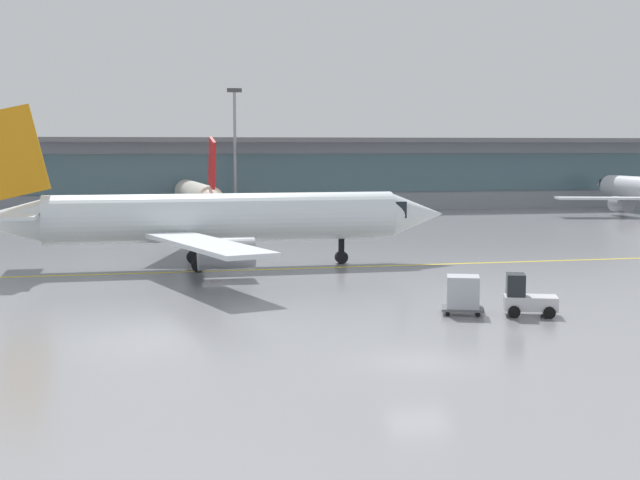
# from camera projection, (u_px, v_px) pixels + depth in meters

# --- Properties ---
(ground_plane) EXTENTS (400.00, 400.00, 0.00)m
(ground_plane) POSITION_uv_depth(u_px,v_px,m) (419.00, 362.00, 35.02)
(ground_plane) COLOR gray
(taxiway_centreline_stripe) EXTENTS (109.99, 2.26, 0.01)m
(taxiway_centreline_stripe) POSITION_uv_depth(u_px,v_px,m) (227.00, 271.00, 60.96)
(taxiway_centreline_stripe) COLOR yellow
(taxiway_centreline_stripe) RESTS_ON ground_plane
(terminal_concourse) EXTENTS (222.89, 11.00, 9.60)m
(terminal_concourse) POSITION_uv_depth(u_px,v_px,m) (219.00, 173.00, 118.49)
(terminal_concourse) COLOR #8C939E
(terminal_concourse) RESTS_ON ground_plane
(gate_airplane_1) EXTENTS (26.52, 28.58, 9.46)m
(gate_airplane_1) POSITION_uv_depth(u_px,v_px,m) (197.00, 196.00, 101.64)
(gate_airplane_1) COLOR silver
(gate_airplane_1) RESTS_ON ground_plane
(taxiing_regional_jet) EXTENTS (33.91, 31.61, 11.26)m
(taxiing_regional_jet) POSITION_uv_depth(u_px,v_px,m) (217.00, 219.00, 62.46)
(taxiing_regional_jet) COLOR white
(taxiing_regional_jet) RESTS_ON ground_plane
(baggage_tug) EXTENTS (2.92, 2.29, 2.10)m
(baggage_tug) POSITION_uv_depth(u_px,v_px,m) (526.00, 298.00, 44.66)
(baggage_tug) COLOR silver
(baggage_tug) RESTS_ON ground_plane
(cargo_dolly_lead) EXTENTS (2.51, 2.20, 1.94)m
(cargo_dolly_lead) POSITION_uv_depth(u_px,v_px,m) (463.00, 293.00, 45.06)
(cargo_dolly_lead) COLOR #595B60
(cargo_dolly_lead) RESTS_ON ground_plane
(apron_light_mast_1) EXTENTS (1.80, 0.36, 15.60)m
(apron_light_mast_1) POSITION_uv_depth(u_px,v_px,m) (235.00, 146.00, 110.67)
(apron_light_mast_1) COLOR gray
(apron_light_mast_1) RESTS_ON ground_plane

